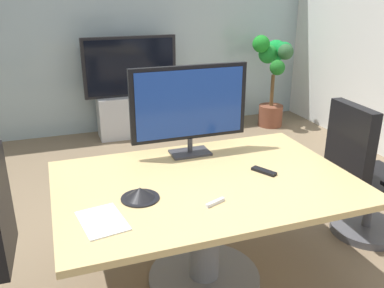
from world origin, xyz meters
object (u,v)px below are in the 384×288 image
conference_table (205,206)px  potted_plant (273,71)px  wall_display_unit (132,103)px  remote_control (264,171)px  office_chair_right (363,183)px  tv_monitor (190,105)px  conference_phone (140,194)px

conference_table → potted_plant: (2.13, 2.85, 0.23)m
wall_display_unit → potted_plant: (1.97, -0.22, 0.35)m
wall_display_unit → remote_control: 3.12m
office_chair_right → tv_monitor: size_ratio=1.30×
tv_monitor → conference_phone: tv_monitor is taller
wall_display_unit → conference_table: bearing=-92.9°
potted_plant → conference_table: bearing=-126.7°
tv_monitor → remote_control: tv_monitor is taller
wall_display_unit → remote_control: size_ratio=7.71×
office_chair_right → wall_display_unit: bearing=24.9°
wall_display_unit → potted_plant: size_ratio=1.02×
tv_monitor → remote_control: size_ratio=4.94×
remote_control → tv_monitor: bearing=98.1°
conference_table → wall_display_unit: size_ratio=1.40×
tv_monitor → potted_plant: tv_monitor is taller
conference_table → tv_monitor: size_ratio=2.19×
tv_monitor → remote_control: 0.68m
conference_table → remote_control: size_ratio=10.81×
wall_display_unit → remote_control: (0.24, -3.09, 0.32)m
wall_display_unit → conference_phone: wall_display_unit is taller
conference_table → potted_plant: size_ratio=1.44×
conference_phone → potted_plant: bearing=49.0°
tv_monitor → potted_plant: (2.07, 2.40, -0.32)m
remote_control → wall_display_unit: bearing=66.5°
wall_display_unit → remote_control: wall_display_unit is taller
conference_table → conference_phone: bearing=-166.7°
tv_monitor → wall_display_unit: 2.70m
conference_phone → office_chair_right: bearing=6.6°
conference_table → tv_monitor: tv_monitor is taller
conference_table → office_chair_right: bearing=4.4°
conference_phone → tv_monitor: bearing=48.4°
office_chair_right → conference_table: bearing=97.2°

